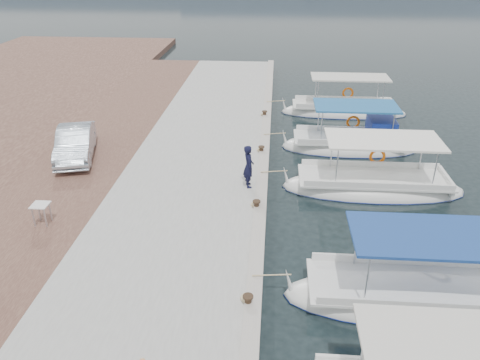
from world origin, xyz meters
name	(u,v)px	position (x,y,z in m)	size (l,w,h in m)	color
ground	(265,245)	(0.00, 0.00, 0.00)	(400.00, 400.00, 0.00)	black
concrete_quay	(198,170)	(-3.00, 5.00, 0.25)	(6.00, 40.00, 0.50)	#A2A29D
quay_curb	(263,166)	(-0.22, 5.00, 0.56)	(0.44, 40.00, 0.12)	#ACA499
cobblestone_strip	(84,167)	(-8.00, 5.00, 0.25)	(4.00, 40.00, 0.50)	brown
fishing_caique_b	(417,299)	(4.29, -2.44, 0.12)	(7.41, 2.36, 2.83)	white
fishing_caique_c	(372,187)	(4.23, 4.21, 0.12)	(7.28, 2.44, 2.83)	white
fishing_caique_d	(351,145)	(3.92, 8.46, 0.20)	(6.44, 2.34, 2.83)	white
fishing_caique_e	(343,112)	(4.22, 13.77, 0.12)	(7.27, 2.08, 2.83)	white
mooring_bollards	(257,204)	(-0.35, 1.50, 0.69)	(0.28, 20.28, 0.33)	black
fisherman	(249,166)	(-0.74, 3.24, 1.34)	(0.62, 0.40, 1.69)	black
parked_car	(75,143)	(-8.44, 5.43, 1.17)	(1.41, 4.05, 1.34)	silver
folding_table	(41,210)	(-7.45, -0.01, 1.02)	(0.55, 0.55, 0.73)	silver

